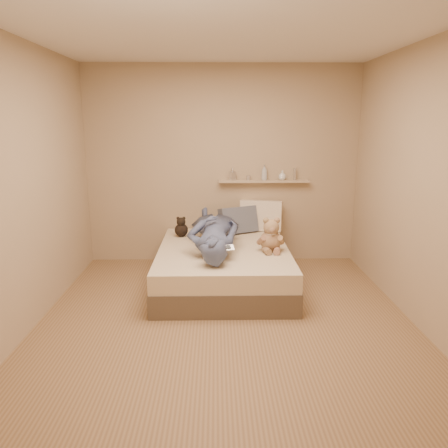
{
  "coord_description": "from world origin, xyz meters",
  "views": [
    {
      "loc": [
        -0.09,
        -3.91,
        1.89
      ],
      "look_at": [
        0.0,
        0.65,
        0.8
      ],
      "focal_mm": 35.0,
      "sensor_mm": 36.0,
      "label": 1
    }
  ],
  "objects_px": {
    "bed": "(224,266)",
    "person": "(214,231)",
    "dark_plush": "(181,228)",
    "wall_shelf": "(264,181)",
    "teddy_bear": "(271,237)",
    "pillow_cream": "(261,216)",
    "game_console": "(226,248)",
    "pillow_grey": "(238,220)"
  },
  "relations": [
    {
      "from": "dark_plush",
      "to": "wall_shelf",
      "type": "height_order",
      "value": "wall_shelf"
    },
    {
      "from": "bed",
      "to": "dark_plush",
      "type": "relative_size",
      "value": 7.31
    },
    {
      "from": "bed",
      "to": "game_console",
      "type": "xyz_separation_m",
      "value": [
        0.02,
        -0.5,
        0.37
      ]
    },
    {
      "from": "person",
      "to": "pillow_cream",
      "type": "bearing_deg",
      "value": -127.25
    },
    {
      "from": "pillow_cream",
      "to": "person",
      "type": "bearing_deg",
      "value": -128.15
    },
    {
      "from": "bed",
      "to": "dark_plush",
      "type": "distance_m",
      "value": 0.81
    },
    {
      "from": "pillow_cream",
      "to": "game_console",
      "type": "bearing_deg",
      "value": -110.47
    },
    {
      "from": "dark_plush",
      "to": "person",
      "type": "height_order",
      "value": "person"
    },
    {
      "from": "pillow_cream",
      "to": "pillow_grey",
      "type": "xyz_separation_m",
      "value": [
        -0.31,
        -0.14,
        -0.03
      ]
    },
    {
      "from": "teddy_bear",
      "to": "dark_plush",
      "type": "height_order",
      "value": "teddy_bear"
    },
    {
      "from": "game_console",
      "to": "pillow_grey",
      "type": "distance_m",
      "value": 1.2
    },
    {
      "from": "pillow_cream",
      "to": "bed",
      "type": "bearing_deg",
      "value": -121.83
    },
    {
      "from": "game_console",
      "to": "person",
      "type": "distance_m",
      "value": 0.55
    },
    {
      "from": "teddy_bear",
      "to": "pillow_grey",
      "type": "distance_m",
      "value": 0.9
    },
    {
      "from": "game_console",
      "to": "teddy_bear",
      "type": "height_order",
      "value": "teddy_bear"
    },
    {
      "from": "dark_plush",
      "to": "pillow_grey",
      "type": "height_order",
      "value": "pillow_grey"
    },
    {
      "from": "person",
      "to": "wall_shelf",
      "type": "distance_m",
      "value": 1.19
    },
    {
      "from": "dark_plush",
      "to": "wall_shelf",
      "type": "xyz_separation_m",
      "value": [
        1.08,
        0.39,
        0.54
      ]
    },
    {
      "from": "dark_plush",
      "to": "wall_shelf",
      "type": "relative_size",
      "value": 0.22
    },
    {
      "from": "dark_plush",
      "to": "wall_shelf",
      "type": "bearing_deg",
      "value": 20.05
    },
    {
      "from": "person",
      "to": "bed",
      "type": "bearing_deg",
      "value": 163.57
    },
    {
      "from": "pillow_cream",
      "to": "person",
      "type": "relative_size",
      "value": 0.34
    },
    {
      "from": "bed",
      "to": "person",
      "type": "distance_m",
      "value": 0.44
    },
    {
      "from": "game_console",
      "to": "person",
      "type": "xyz_separation_m",
      "value": [
        -0.13,
        0.53,
        0.05
      ]
    },
    {
      "from": "pillow_grey",
      "to": "game_console",
      "type": "bearing_deg",
      "value": -98.86
    },
    {
      "from": "wall_shelf",
      "to": "teddy_bear",
      "type": "bearing_deg",
      "value": -91.19
    },
    {
      "from": "dark_plush",
      "to": "person",
      "type": "relative_size",
      "value": 0.16
    },
    {
      "from": "game_console",
      "to": "pillow_cream",
      "type": "relative_size",
      "value": 0.32
    },
    {
      "from": "pillow_cream",
      "to": "pillow_grey",
      "type": "bearing_deg",
      "value": -155.7
    },
    {
      "from": "bed",
      "to": "teddy_bear",
      "type": "bearing_deg",
      "value": -15.84
    },
    {
      "from": "wall_shelf",
      "to": "game_console",
      "type": "bearing_deg",
      "value": -110.66
    },
    {
      "from": "person",
      "to": "wall_shelf",
      "type": "bearing_deg",
      "value": -126.13
    },
    {
      "from": "teddy_bear",
      "to": "pillow_cream",
      "type": "bearing_deg",
      "value": 90.75
    },
    {
      "from": "teddy_bear",
      "to": "wall_shelf",
      "type": "xyz_separation_m",
      "value": [
        0.02,
        1.06,
        0.49
      ]
    },
    {
      "from": "dark_plush",
      "to": "pillow_cream",
      "type": "xyz_separation_m",
      "value": [
        1.04,
        0.31,
        0.09
      ]
    },
    {
      "from": "game_console",
      "to": "pillow_cream",
      "type": "distance_m",
      "value": 1.42
    },
    {
      "from": "pillow_cream",
      "to": "person",
      "type": "height_order",
      "value": "pillow_cream"
    },
    {
      "from": "bed",
      "to": "teddy_bear",
      "type": "distance_m",
      "value": 0.67
    },
    {
      "from": "game_console",
      "to": "wall_shelf",
      "type": "distance_m",
      "value": 1.58
    },
    {
      "from": "pillow_cream",
      "to": "wall_shelf",
      "type": "xyz_separation_m",
      "value": [
        0.03,
        0.08,
        0.45
      ]
    },
    {
      "from": "pillow_grey",
      "to": "person",
      "type": "relative_size",
      "value": 0.31
    },
    {
      "from": "wall_shelf",
      "to": "person",
      "type": "bearing_deg",
      "value": -127.03
    }
  ]
}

